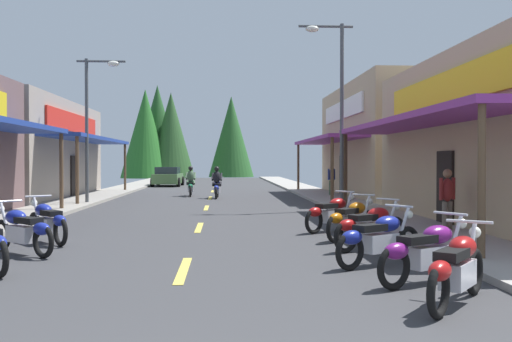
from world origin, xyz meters
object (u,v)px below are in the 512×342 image
rider_cruising_trailing (191,184)px  pedestrian_browsing (447,197)px  motorcycle_parked_right_4 (352,219)px  motorcycle_parked_left_3 (47,221)px  pedestrian_by_shop (331,178)px  motorcycle_parked_right_0 (457,268)px  motorcycle_parked_left_2 (22,230)px  parked_car_curbside (168,177)px  streetlamp_left (94,110)px  motorcycle_parked_right_1 (427,251)px  motorcycle_parked_right_3 (371,226)px  rider_cruising_lead (217,185)px  streetlamp_right (335,91)px  motorcycle_parked_right_5 (332,213)px  motorcycle_parked_right_2 (379,238)px

rider_cruising_trailing → pedestrian_browsing: pedestrian_browsing is taller
motorcycle_parked_right_4 → motorcycle_parked_left_3: 6.88m
motorcycle_parked_right_4 → pedestrian_by_shop: bearing=34.7°
motorcycle_parked_right_0 → pedestrian_by_shop: (2.54, 22.37, 0.47)m
motorcycle_parked_left_2 → parked_car_curbside: bearing=-48.4°
pedestrian_browsing → streetlamp_left: bearing=-164.9°
motorcycle_parked_right_1 → rider_cruising_trailing: (-4.72, 22.23, 0.17)m
motorcycle_parked_right_0 → motorcycle_parked_right_3: (0.09, 4.71, 0.00)m
motorcycle_parked_left_2 → parked_car_curbside: 31.74m
motorcycle_parked_right_3 → pedestrian_by_shop: pedestrian_by_shop is taller
motorcycle_parked_right_1 → rider_cruising_lead: rider_cruising_lead is taller
motorcycle_parked_right_1 → rider_cruising_lead: bearing=67.6°
motorcycle_parked_right_1 → streetlamp_left: bearing=85.6°
streetlamp_right → motorcycle_parked_right_5: bearing=-101.2°
motorcycle_parked_right_1 → motorcycle_parked_right_2: (-0.32, 1.53, 0.00)m
streetlamp_right → motorcycle_parked_right_4: streetlamp_right is taller
motorcycle_parked_left_2 → rider_cruising_trailing: bearing=-55.3°
motorcycle_parked_right_1 → rider_cruising_lead: (-3.34, 20.38, 0.17)m
motorcycle_parked_right_1 → motorcycle_parked_right_4: bearing=58.8°
motorcycle_parked_left_2 → parked_car_curbside: size_ratio=0.38×
motorcycle_parked_left_3 → motorcycle_parked_left_2: bearing=142.5°
parked_car_curbside → motorcycle_parked_right_4: bearing=-165.0°
motorcycle_parked_left_2 → motorcycle_parked_right_0: bearing=-171.9°
pedestrian_browsing → parked_car_curbside: 30.60m
motorcycle_parked_right_3 → motorcycle_parked_right_0: bearing=-125.1°
motorcycle_parked_right_0 → streetlamp_right: bearing=33.7°
motorcycle_parked_right_2 → parked_car_curbside: (-6.77, 33.34, 0.20)m
motorcycle_parked_right_4 → motorcycle_parked_left_2: (-6.87, -1.80, 0.00)m
streetlamp_right → motorcycle_parked_right_4: size_ratio=4.23×
motorcycle_parked_right_0 → motorcycle_parked_right_1: same height
motorcycle_parked_left_2 → motorcycle_parked_right_4: bearing=-124.0°
motorcycle_parked_right_4 → pedestrian_browsing: bearing=-27.4°
motorcycle_parked_right_5 → motorcycle_parked_right_3: bearing=-126.6°
motorcycle_parked_right_4 → streetlamp_right: bearing=35.7°
motorcycle_parked_left_2 → parked_car_curbside: (-0.17, 31.74, 0.20)m
motorcycle_parked_left_2 → streetlamp_left: bearing=-42.3°
motorcycle_parked_right_4 → rider_cruising_trailing: size_ratio=0.76×
motorcycle_parked_right_0 → motorcycle_parked_right_5: 7.84m
motorcycle_parked_left_3 → motorcycle_parked_right_4: bearing=-126.3°
motorcycle_parked_right_0 → motorcycle_parked_right_2: size_ratio=0.95×
pedestrian_by_shop → parked_car_curbside: 16.80m
pedestrian_browsing → motorcycle_parked_right_3: bearing=-77.3°
streetlamp_left → rider_cruising_lead: size_ratio=2.83×
motorcycle_parked_right_1 → motorcycle_parked_right_5: same height
pedestrian_browsing → rider_cruising_lead: bearing=170.9°
streetlamp_right → motorcycle_parked_left_3: 12.06m
motorcycle_parked_right_0 → motorcycle_parked_left_3: 9.16m
motorcycle_parked_right_1 → motorcycle_parked_right_5: 6.51m
motorcycle_parked_right_2 → rider_cruising_trailing: 21.16m
motorcycle_parked_right_4 → pedestrian_browsing: size_ratio=1.00×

